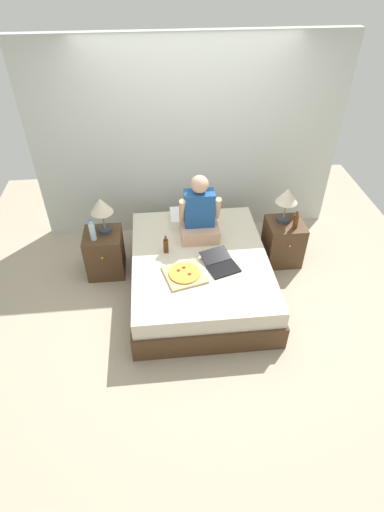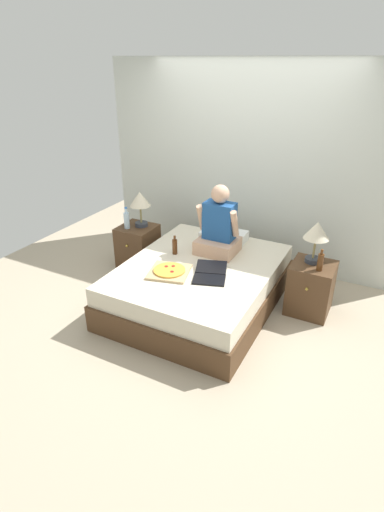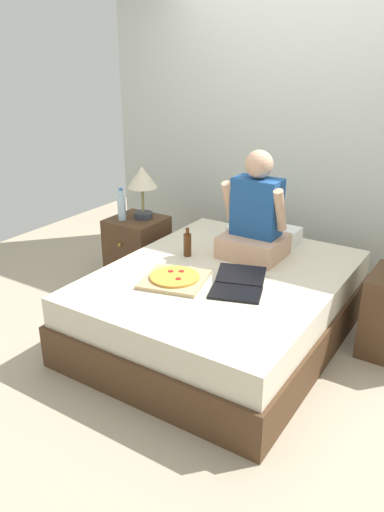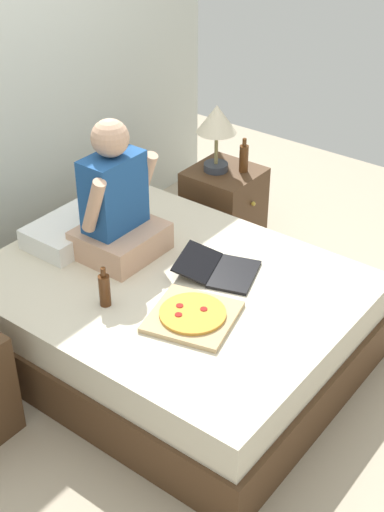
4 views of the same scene
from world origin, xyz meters
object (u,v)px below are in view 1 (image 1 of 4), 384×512
Objects in this scene: beer_bottle_on_bed at (166,246)px; pizza_box at (185,274)px; beer_bottle at (296,221)px; laptop at (221,264)px; lamp_on_right_nightstand at (287,198)px; person_seated at (199,215)px; nightstand_left at (105,253)px; nightstand_right at (283,242)px; bed at (200,273)px; lamp_on_left_nightstand at (101,208)px; water_bottle at (92,231)px.

pizza_box is at bearing -67.47° from beer_bottle_on_bed.
beer_bottle reaches higher than laptop.
beer_bottle_on_bed is (-1.45, -0.37, -0.31)m from lamp_on_right_nightstand.
beer_bottle is 0.29× the size of person_seated.
nightstand_left is at bearing -178.69° from lamp_on_right_nightstand.
nightstand_left is at bearing 180.00° from nightstand_right.
nightstand_left is (-1.11, 0.43, 0.04)m from bed.
person_seated reaches higher than lamp_on_right_nightstand.
lamp_on_left_nightstand and lamp_on_right_nightstand have the same top height.
nightstand_left is 1.25× the size of lamp_on_left_nightstand.
water_bottle is at bearing -177.58° from person_seated.
beer_bottle is at bearing -0.24° from water_bottle.
person_seated is 3.55× the size of beer_bottle_on_bed.
lamp_on_left_nightstand is at bearing 155.61° from bed.
laptop is at bearing -145.52° from nightstand_right.
nightstand_left is at bearing 158.60° from bed.
bed is 0.45m from pizza_box.
nightstand_right is 2.56× the size of beer_bottle_on_bed.
person_seated is at bearing -4.57° from lamp_on_left_nightstand.
pizza_box is (0.87, -0.78, -0.38)m from lamp_on_left_nightstand.
beer_bottle is at bearing 24.70° from pizza_box.
nightstand_left is 0.41m from water_bottle.
nightstand_right reaches higher than bed.
nightstand_left is 1.19m from pizza_box.
bed is at bearing -21.40° from nightstand_left.
laptop is 1.01× the size of pizza_box.
water_bottle is 0.85m from beer_bottle_on_bed.
bed is 4.34× the size of lamp_on_right_nightstand.
beer_bottle_on_bed is (0.82, -0.23, -0.09)m from water_bottle.
laptop is (-0.97, -0.52, -0.15)m from beer_bottle.
laptop is at bearing -20.70° from water_bottle.
beer_bottle_on_bed is (0.70, -0.37, -0.31)m from lamp_on_left_nightstand.
nightstand_right is at bearing 2.24° from water_bottle.
bed is at bearing -164.16° from beer_bottle.
lamp_on_right_nightstand is 1.05m from person_seated.
bed is at bearing 138.63° from laptop.
lamp_on_right_nightstand is 0.58× the size of person_seated.
lamp_on_right_nightstand is (2.15, 0.00, 0.00)m from lamp_on_left_nightstand.
water_bottle reaches higher than nightstand_left.
laptop is at bearing -151.89° from beer_bottle.
beer_bottle is 0.47× the size of laptop.
person_seated is at bearing -175.15° from lamp_on_right_nightstand.
bed is 1.19m from nightstand_left.
lamp_on_left_nightstand reaches higher than bed.
laptop is (-0.90, -0.62, 0.23)m from nightstand_right.
bed is at bearing -155.81° from lamp_on_right_nightstand.
nightstand_left is at bearing 154.86° from laptop.
beer_bottle is at bearing 7.97° from beer_bottle_on_bed.
laptop is at bearing -27.62° from lamp_on_left_nightstand.
person_seated is (-1.04, -0.09, -0.11)m from lamp_on_right_nightstand.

